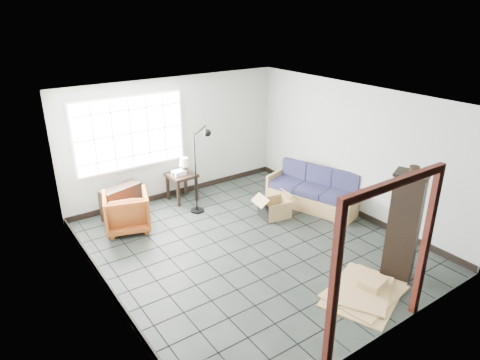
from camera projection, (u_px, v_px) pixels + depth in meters
ground at (250, 246)px, 7.57m from camera, size 5.50×5.50×0.00m
room_shell at (250, 156)px, 6.95m from camera, size 5.02×5.52×2.61m
window_panel at (130, 133)px, 8.48m from camera, size 2.32×0.08×1.52m
doorway_trim at (387, 243)px, 5.00m from camera, size 1.80×0.08×2.20m
futon_sofa at (315, 193)px, 8.96m from camera, size 1.27×2.04×0.85m
armchair at (126, 210)px, 7.99m from camera, size 0.98×0.95×0.82m
side_table at (182, 178)px, 9.16m from camera, size 0.59×0.59×0.61m
table_lamp at (184, 163)px, 9.04m from camera, size 0.30×0.30×0.35m
projector at (179, 173)px, 9.04m from camera, size 0.28×0.23×0.09m
floor_lamp at (202, 167)px, 8.53m from camera, size 0.52×0.32×1.79m
console_shelf at (122, 201)px, 8.52m from camera, size 0.89×0.55×0.65m
tall_shelf at (404, 226)px, 6.43m from camera, size 0.52×0.58×1.74m
pot at (414, 170)px, 6.07m from camera, size 0.14×0.14×0.11m
open_box at (275, 208)px, 8.56m from camera, size 0.93×0.54×0.50m
cardboard_pile at (365, 291)px, 6.31m from camera, size 1.57×1.34×0.19m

